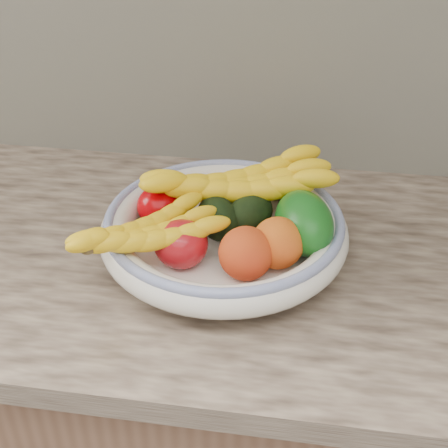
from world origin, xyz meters
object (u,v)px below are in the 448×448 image
(green_mango, at_px, (304,223))
(banana_bunch_front, at_px, (147,237))
(banana_bunch_back, at_px, (237,188))
(fruit_bowl, at_px, (224,230))

(green_mango, bearing_deg, banana_bunch_front, 177.32)
(banana_bunch_back, relative_size, banana_bunch_front, 1.31)
(fruit_bowl, xyz_separation_m, banana_bunch_front, (-0.10, -0.08, 0.03))
(fruit_bowl, distance_m, banana_bunch_back, 0.08)
(fruit_bowl, relative_size, banana_bunch_front, 1.55)
(banana_bunch_back, xyz_separation_m, banana_bunch_front, (-0.11, -0.15, -0.01))
(green_mango, xyz_separation_m, banana_bunch_front, (-0.22, -0.08, 0.01))
(fruit_bowl, bearing_deg, banana_bunch_back, 79.75)
(banana_bunch_back, bearing_deg, green_mango, -51.04)
(green_mango, relative_size, banana_bunch_front, 0.51)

